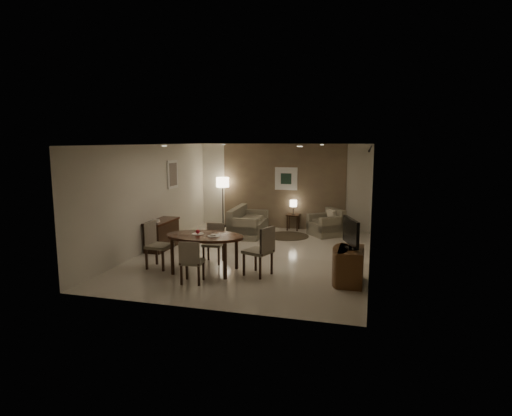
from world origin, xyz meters
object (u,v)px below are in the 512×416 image
(tv_cabinet, at_px, (351,266))
(dining_table, at_px, (205,253))
(sofa, at_px, (249,221))
(side_table, at_px, (293,222))
(armchair, at_px, (326,222))
(chair_near, at_px, (192,261))
(chair_left, at_px, (159,245))
(chair_right, at_px, (258,251))
(chair_far, at_px, (213,244))
(console_desk, at_px, (162,235))
(floor_lamp, at_px, (223,202))

(tv_cabinet, distance_m, dining_table, 3.06)
(sofa, bearing_deg, side_table, -50.25)
(armchair, bearing_deg, chair_near, -60.82)
(chair_left, bearing_deg, side_table, -20.28)
(dining_table, bearing_deg, chair_left, -179.52)
(chair_right, xyz_separation_m, armchair, (0.96, 4.20, -0.13))
(sofa, height_order, armchair, sofa)
(tv_cabinet, height_order, chair_near, chair_near)
(sofa, distance_m, side_table, 1.58)
(dining_table, distance_m, chair_right, 1.16)
(chair_far, bearing_deg, sofa, 87.11)
(chair_near, height_order, chair_left, chair_left)
(chair_left, relative_size, chair_right, 0.98)
(chair_near, xyz_separation_m, chair_far, (-0.10, 1.43, 0.01))
(console_desk, bearing_deg, dining_table, -40.07)
(side_table, bearing_deg, chair_far, -105.10)
(console_desk, distance_m, chair_far, 1.96)
(console_desk, height_order, armchair, armchair)
(dining_table, bearing_deg, armchair, 63.66)
(chair_far, bearing_deg, floor_lamp, 102.86)
(chair_far, bearing_deg, tv_cabinet, -15.40)
(dining_table, height_order, chair_right, chair_right)
(tv_cabinet, bearing_deg, dining_table, -179.19)
(chair_left, distance_m, chair_right, 2.23)
(chair_right, distance_m, side_table, 4.73)
(chair_far, xyz_separation_m, sofa, (-0.05, 3.06, -0.04))
(tv_cabinet, bearing_deg, armchair, 102.51)
(dining_table, bearing_deg, chair_right, 3.70)
(dining_table, bearing_deg, side_table, 77.80)
(side_table, bearing_deg, armchair, -25.63)
(chair_right, relative_size, floor_lamp, 0.65)
(chair_far, relative_size, side_table, 1.80)
(sofa, bearing_deg, chair_far, 178.40)
(sofa, bearing_deg, chair_right, -163.33)
(console_desk, height_order, side_table, console_desk)
(dining_table, distance_m, armchair, 4.77)
(dining_table, xyz_separation_m, floor_lamp, (-1.29, 4.75, 0.41))
(chair_far, bearing_deg, chair_left, -149.26)
(dining_table, distance_m, sofa, 3.74)
(console_desk, height_order, chair_far, chair_far)
(chair_far, height_order, chair_left, chair_left)
(tv_cabinet, height_order, sofa, sofa)
(armchair, bearing_deg, sofa, -114.77)
(sofa, bearing_deg, dining_table, 179.34)
(console_desk, bearing_deg, armchair, 34.66)
(chair_far, height_order, side_table, chair_far)
(chair_far, relative_size, floor_lamp, 0.56)
(chair_right, bearing_deg, floor_lamp, -131.58)
(console_desk, height_order, sofa, sofa)
(side_table, height_order, floor_lamp, floor_lamp)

